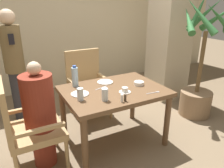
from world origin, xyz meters
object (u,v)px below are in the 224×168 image
Objects in this scene: water_bottle at (75,77)px; glass_tall_mid at (105,94)px; glass_tall_near at (80,94)px; plate_main_left at (80,94)px; plate_main_right at (105,82)px; bowl_small at (139,83)px; diner_in_left_chair at (40,115)px; chair_left_side at (25,125)px; chair_far_side at (87,82)px; teacup_with_saucer at (125,90)px; standing_host at (15,64)px; potted_palm at (199,78)px.

water_bottle is 1.97× the size of glass_tall_mid.
water_bottle is 1.97× the size of glass_tall_near.
glass_tall_mid is at bearing -56.73° from plate_main_left.
bowl_small is (0.33, -0.28, 0.02)m from plate_main_right.
diner_in_left_chair is 8.73× the size of glass_tall_near.
plate_main_right is at bearing 140.15° from bowl_small.
chair_left_side is at bearing 180.00° from diner_in_left_chair.
water_bottle is (0.04, 0.26, 0.12)m from plate_main_left.
diner_in_left_chair is at bearing -135.03° from chair_far_side.
teacup_with_saucer is 0.52× the size of water_bottle.
diner_in_left_chair is 9.55× the size of bowl_small.
plate_main_right is 0.77× the size of water_bottle.
diner_in_left_chair is 1.20m from standing_host.
chair_left_side is 1.12m from teacup_with_saucer.
glass_tall_near is at bearing -14.14° from diner_in_left_chair.
standing_host is 1.58m from glass_tall_mid.
standing_host is 1.34m from plate_main_right.
plate_main_right is 0.54m from glass_tall_mid.
plate_main_left is at bearing 123.27° from glass_tall_mid.
chair_left_side is 0.62× the size of standing_host.
water_bottle is 0.42m from glass_tall_near.
glass_tall_mid is (0.73, -1.40, -0.07)m from standing_host.
potted_palm is 14.93× the size of bowl_small.
potted_palm reaches higher than teacup_with_saucer.
diner_in_left_chair reaches higher than glass_tall_mid.
bowl_small is at bearing -24.99° from water_bottle.
plate_main_left is 1.00× the size of plate_main_right.
glass_tall_mid is (0.22, -0.13, 0.00)m from glass_tall_near.
glass_tall_mid is at bearing -29.35° from glass_tall_near.
glass_tall_near reaches higher than bowl_small.
chair_far_side reaches higher than plate_main_left.
diner_in_left_chair is at bearing 165.86° from glass_tall_near.
teacup_with_saucer is at bearing -8.79° from diner_in_left_chair.
standing_host is at bearing 117.51° from glass_tall_mid.
bowl_small is (0.34, -0.89, 0.21)m from chair_far_side.
water_bottle is at bearing 81.52° from plate_main_left.
plate_main_left is at bearing 5.18° from diner_in_left_chair.
chair_left_side reaches higher than bowl_small.
plate_main_right is at bearing 37.17° from glass_tall_near.
plate_main_left is at bearing -63.97° from standing_host.
plate_main_left and plate_main_right have the same top height.
potted_palm is (2.44, -1.15, -0.25)m from standing_host.
glass_tall_mid is at bearing -75.37° from water_bottle.
teacup_with_saucer is at bearing -52.03° from standing_host.
diner_in_left_chair is (0.15, 0.00, 0.07)m from chair_left_side.
glass_tall_mid is at bearing -163.93° from teacup_with_saucer.
chair_left_side is at bearing 163.78° from glass_tall_mid.
glass_tall_mid is (-0.23, -1.09, 0.26)m from chair_far_side.
plate_main_left is 1.49× the size of teacup_with_saucer.
plate_main_left is 0.77× the size of water_bottle.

